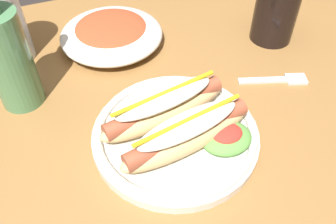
{
  "coord_description": "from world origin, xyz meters",
  "views": [
    {
      "loc": [
        -0.06,
        -0.37,
        1.16
      ],
      "look_at": [
        0.08,
        -0.02,
        0.77
      ],
      "focal_mm": 38.65,
      "sensor_mm": 36.0,
      "label": 1
    }
  ],
  "objects_px": {
    "side_bowl": "(111,33)",
    "hot_dog_plate": "(178,128)",
    "soda_cup": "(276,11)",
    "fork": "(278,80)",
    "glass_bottle": "(7,54)",
    "extra_cup": "(1,25)"
  },
  "relations": [
    {
      "from": "side_bowl",
      "to": "hot_dog_plate",
      "type": "bearing_deg",
      "value": -84.59
    },
    {
      "from": "hot_dog_plate",
      "to": "soda_cup",
      "type": "relative_size",
      "value": 2.05
    },
    {
      "from": "soda_cup",
      "to": "side_bowl",
      "type": "xyz_separation_m",
      "value": [
        -0.3,
        0.09,
        -0.04
      ]
    },
    {
      "from": "fork",
      "to": "side_bowl",
      "type": "distance_m",
      "value": 0.32
    },
    {
      "from": "soda_cup",
      "to": "glass_bottle",
      "type": "xyz_separation_m",
      "value": [
        -0.48,
        -0.0,
        0.03
      ]
    },
    {
      "from": "hot_dog_plate",
      "to": "side_bowl",
      "type": "relative_size",
      "value": 1.26
    },
    {
      "from": "soda_cup",
      "to": "glass_bottle",
      "type": "bearing_deg",
      "value": -179.56
    },
    {
      "from": "fork",
      "to": "glass_bottle",
      "type": "relative_size",
      "value": 0.49
    },
    {
      "from": "extra_cup",
      "to": "glass_bottle",
      "type": "distance_m",
      "value": 0.13
    },
    {
      "from": "fork",
      "to": "extra_cup",
      "type": "bearing_deg",
      "value": 168.73
    },
    {
      "from": "hot_dog_plate",
      "to": "fork",
      "type": "xyz_separation_m",
      "value": [
        0.22,
        0.06,
        -0.02
      ]
    },
    {
      "from": "glass_bottle",
      "to": "side_bowl",
      "type": "height_order",
      "value": "glass_bottle"
    },
    {
      "from": "extra_cup",
      "to": "side_bowl",
      "type": "bearing_deg",
      "value": -9.19
    },
    {
      "from": "hot_dog_plate",
      "to": "fork",
      "type": "relative_size",
      "value": 2.05
    },
    {
      "from": "hot_dog_plate",
      "to": "soda_cup",
      "type": "height_order",
      "value": "soda_cup"
    },
    {
      "from": "hot_dog_plate",
      "to": "fork",
      "type": "height_order",
      "value": "hot_dog_plate"
    },
    {
      "from": "hot_dog_plate",
      "to": "fork",
      "type": "distance_m",
      "value": 0.22
    },
    {
      "from": "glass_bottle",
      "to": "side_bowl",
      "type": "relative_size",
      "value": 1.26
    },
    {
      "from": "soda_cup",
      "to": "hot_dog_plate",
      "type": "bearing_deg",
      "value": -147.13
    },
    {
      "from": "soda_cup",
      "to": "fork",
      "type": "bearing_deg",
      "value": -115.93
    },
    {
      "from": "soda_cup",
      "to": "extra_cup",
      "type": "height_order",
      "value": "extra_cup"
    },
    {
      "from": "fork",
      "to": "hot_dog_plate",
      "type": "bearing_deg",
      "value": -146.62
    }
  ]
}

